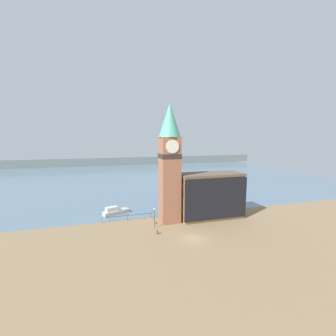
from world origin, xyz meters
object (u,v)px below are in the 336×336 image
clock_tower (170,160)px  pier_building (210,195)px  mooring_bollard_near (157,232)px  boat_near (115,211)px  mooring_bollard_far (156,222)px  lamp_post (154,214)px

clock_tower → pier_building: clock_tower is taller
clock_tower → mooring_bollard_near: (-3.98, -5.52, -12.44)m
boat_near → mooring_bollard_far: size_ratio=9.42×
lamp_post → pier_building: bearing=9.9°
boat_near → lamp_post: bearing=-77.5°
clock_tower → lamp_post: size_ratio=6.15×
mooring_bollard_near → mooring_bollard_far: size_ratio=1.24×
boat_near → pier_building: bearing=-43.5°
clock_tower → mooring_bollard_near: 14.18m
clock_tower → pier_building: (9.22, -0.20, -7.94)m
lamp_post → mooring_bollard_far: bearing=69.9°
mooring_bollard_near → mooring_bollard_far: bearing=80.3°
pier_building → lamp_post: size_ratio=3.56×
mooring_bollard_far → pier_building: bearing=2.0°
clock_tower → boat_near: bearing=144.5°
boat_near → mooring_bollard_near: bearing=-84.7°
mooring_bollard_near → lamp_post: size_ratio=0.21×
clock_tower → pier_building: bearing=-1.3°
clock_tower → mooring_bollard_far: size_ratio=36.91×
mooring_bollard_near → mooring_bollard_far: 4.96m
mooring_bollard_far → mooring_bollard_near: bearing=-99.7°
pier_building → mooring_bollard_far: size_ratio=21.36×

